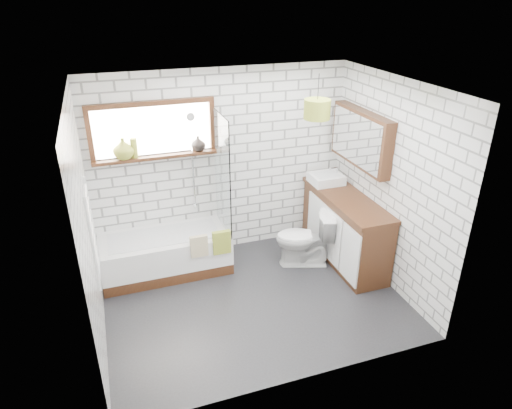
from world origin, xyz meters
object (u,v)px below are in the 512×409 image
object	(u,v)px
pendant	(317,109)
basin	(326,179)
toilet	(304,239)
vanity	(345,228)
bathtub	(166,254)

from	to	relation	value
pendant	basin	bearing A→B (deg)	47.82
basin	toilet	bearing A→B (deg)	-137.94
vanity	toilet	size ratio (longest dim) A/B	2.15
vanity	toilet	xyz separation A→B (m)	(-0.56, 0.05, -0.09)
toilet	pendant	size ratio (longest dim) A/B	2.45
vanity	basin	distance (m)	0.73
bathtub	pendant	size ratio (longest dim) A/B	5.26
pendant	vanity	bearing A→B (deg)	-0.96
bathtub	toilet	world-z (taller)	toilet
bathtub	vanity	world-z (taller)	vanity
basin	toilet	size ratio (longest dim) A/B	0.57
vanity	pendant	xyz separation A→B (m)	(-0.51, 0.01, 1.64)
vanity	toilet	bearing A→B (deg)	175.10
vanity	toilet	distance (m)	0.57
bathtub	vanity	size ratio (longest dim) A/B	1.00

